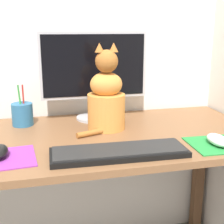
{
  "coord_description": "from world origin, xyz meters",
  "views": [
    {
      "loc": [
        -0.2,
        -1.15,
        1.13
      ],
      "look_at": [
        0.06,
        -0.07,
        0.83
      ],
      "focal_mm": 50.0,
      "sensor_mm": 36.0,
      "label": 1
    }
  ],
  "objects_px": {
    "computer_mouse_right": "(218,140)",
    "pen_cup": "(22,114)",
    "monitor": "(94,71)",
    "cat": "(106,98)",
    "keyboard": "(119,152)"
  },
  "relations": [
    {
      "from": "computer_mouse_right",
      "to": "pen_cup",
      "type": "distance_m",
      "value": 0.81
    },
    {
      "from": "monitor",
      "to": "computer_mouse_right",
      "type": "xyz_separation_m",
      "value": [
        0.37,
        -0.44,
        -0.2
      ]
    },
    {
      "from": "computer_mouse_right",
      "to": "pen_cup",
      "type": "relative_size",
      "value": 0.62
    },
    {
      "from": "monitor",
      "to": "cat",
      "type": "height_order",
      "value": "monitor"
    },
    {
      "from": "computer_mouse_right",
      "to": "cat",
      "type": "distance_m",
      "value": 0.46
    },
    {
      "from": "monitor",
      "to": "keyboard",
      "type": "xyz_separation_m",
      "value": [
        0.0,
        -0.44,
        -0.21
      ]
    },
    {
      "from": "computer_mouse_right",
      "to": "cat",
      "type": "height_order",
      "value": "cat"
    },
    {
      "from": "monitor",
      "to": "cat",
      "type": "distance_m",
      "value": 0.18
    },
    {
      "from": "computer_mouse_right",
      "to": "monitor",
      "type": "bearing_deg",
      "value": 129.69
    },
    {
      "from": "keyboard",
      "to": "computer_mouse_right",
      "type": "distance_m",
      "value": 0.37
    },
    {
      "from": "monitor",
      "to": "cat",
      "type": "relative_size",
      "value": 1.36
    },
    {
      "from": "cat",
      "to": "pen_cup",
      "type": "relative_size",
      "value": 1.98
    },
    {
      "from": "cat",
      "to": "computer_mouse_right",
      "type": "bearing_deg",
      "value": -38.31
    },
    {
      "from": "monitor",
      "to": "computer_mouse_right",
      "type": "distance_m",
      "value": 0.61
    },
    {
      "from": "computer_mouse_right",
      "to": "pen_cup",
      "type": "height_order",
      "value": "pen_cup"
    }
  ]
}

